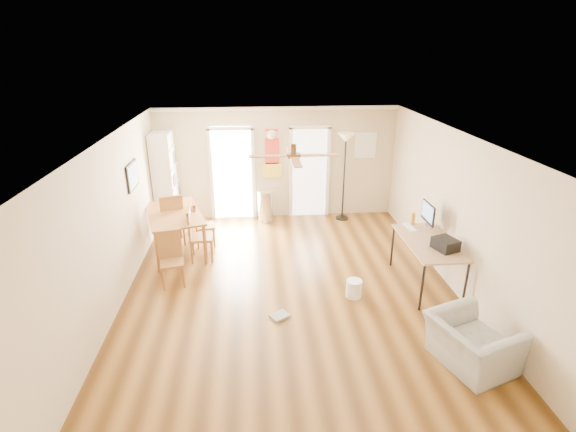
{
  "coord_description": "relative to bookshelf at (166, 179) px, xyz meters",
  "views": [
    {
      "loc": [
        -0.58,
        -6.18,
        3.9
      ],
      "look_at": [
        0.0,
        0.6,
        1.15
      ],
      "focal_mm": 26.72,
      "sensor_mm": 36.0,
      "label": 1
    }
  ],
  "objects": [
    {
      "name": "floor",
      "position": [
        2.52,
        -3.22,
        -1.07
      ],
      "size": [
        7.0,
        7.0,
        0.0
      ],
      "primitive_type": "plane",
      "color": "brown",
      "rests_on": "ground"
    },
    {
      "name": "ceiling",
      "position": [
        2.52,
        -3.22,
        1.53
      ],
      "size": [
        5.5,
        7.0,
        0.0
      ],
      "primitive_type": null,
      "color": "silver",
      "rests_on": "floor"
    },
    {
      "name": "wall_back",
      "position": [
        2.52,
        0.28,
        0.23
      ],
      "size": [
        5.5,
        0.04,
        2.6
      ],
      "primitive_type": null,
      "color": "beige",
      "rests_on": "floor"
    },
    {
      "name": "wall_front",
      "position": [
        2.52,
        -6.72,
        0.23
      ],
      "size": [
        5.5,
        0.04,
        2.6
      ],
      "primitive_type": null,
      "color": "beige",
      "rests_on": "floor"
    },
    {
      "name": "wall_left",
      "position": [
        -0.23,
        -3.22,
        0.23
      ],
      "size": [
        0.04,
        7.0,
        2.6
      ],
      "primitive_type": null,
      "color": "beige",
      "rests_on": "floor"
    },
    {
      "name": "wall_right",
      "position": [
        5.27,
        -3.22,
        0.23
      ],
      "size": [
        0.04,
        7.0,
        2.6
      ],
      "primitive_type": null,
      "color": "beige",
      "rests_on": "floor"
    },
    {
      "name": "crown_molding",
      "position": [
        2.52,
        -3.22,
        1.49
      ],
      "size": [
        5.5,
        7.0,
        0.08
      ],
      "primitive_type": null,
      "color": "white",
      "rests_on": "wall_back"
    },
    {
      "name": "kitchen_doorway",
      "position": [
        1.47,
        0.27,
        -0.02
      ],
      "size": [
        0.9,
        0.1,
        2.1
      ],
      "primitive_type": null,
      "color": "white",
      "rests_on": "wall_back"
    },
    {
      "name": "bathroom_doorway",
      "position": [
        3.27,
        0.27,
        -0.02
      ],
      "size": [
        0.8,
        0.1,
        2.1
      ],
      "primitive_type": null,
      "color": "white",
      "rests_on": "wall_back"
    },
    {
      "name": "wall_decal",
      "position": [
        2.39,
        0.26,
        0.48
      ],
      "size": [
        0.46,
        0.03,
        1.1
      ],
      "primitive_type": "cube",
      "color": "red",
      "rests_on": "wall_back"
    },
    {
      "name": "ac_grille",
      "position": [
        4.57,
        0.25,
        0.63
      ],
      "size": [
        0.5,
        0.04,
        0.6
      ],
      "primitive_type": "cube",
      "color": "white",
      "rests_on": "wall_back"
    },
    {
      "name": "framed_poster",
      "position": [
        -0.21,
        -1.82,
        0.63
      ],
      "size": [
        0.04,
        0.66,
        0.48
      ],
      "primitive_type": "cube",
      "color": "black",
      "rests_on": "wall_left"
    },
    {
      "name": "ceiling_fan",
      "position": [
        2.52,
        -3.52,
        1.36
      ],
      "size": [
        1.24,
        1.24,
        0.2
      ],
      "primitive_type": null,
      "color": "#593819",
      "rests_on": "ceiling"
    },
    {
      "name": "bookshelf",
      "position": [
        0.0,
        0.0,
        0.0
      ],
      "size": [
        0.63,
        1.03,
        2.14
      ],
      "primitive_type": null,
      "rotation": [
        0.0,
        0.0,
        0.23
      ],
      "color": "silver",
      "rests_on": "floor"
    },
    {
      "name": "dining_table",
      "position": [
        0.37,
        -1.43,
        -0.66
      ],
      "size": [
        1.42,
        1.85,
        0.82
      ],
      "primitive_type": null,
      "rotation": [
        0.0,
        0.0,
        0.3
      ],
      "color": "#976330",
      "rests_on": "floor"
    },
    {
      "name": "dining_chair_right_a",
      "position": [
        0.92,
        -1.21,
        -0.6
      ],
      "size": [
        0.46,
        0.46,
        0.95
      ],
      "primitive_type": null,
      "rotation": [
        0.0,
        0.0,
        1.76
      ],
      "color": "#A16034",
      "rests_on": "floor"
    },
    {
      "name": "dining_chair_right_b",
      "position": [
        0.92,
        -1.86,
        -0.55
      ],
      "size": [
        0.45,
        0.45,
        1.04
      ],
      "primitive_type": null,
      "rotation": [
        0.0,
        0.0,
        1.64
      ],
      "color": "#A47434",
      "rests_on": "floor"
    },
    {
      "name": "dining_chair_near",
      "position": [
        0.51,
        -2.78,
        -0.6
      ],
      "size": [
        0.46,
        0.46,
        0.95
      ],
      "primitive_type": null,
      "rotation": [
        0.0,
        0.0,
        0.21
      ],
      "color": "#9C6832",
      "rests_on": "floor"
    },
    {
      "name": "dining_chair_far",
      "position": [
        0.24,
        -1.08,
        -0.52
      ],
      "size": [
        0.57,
        0.57,
        1.1
      ],
      "primitive_type": null,
      "rotation": [
        0.0,
        0.0,
        3.46
      ],
      "color": "#9A6631",
      "rests_on": "floor"
    },
    {
      "name": "trash_can",
      "position": [
        2.21,
        -0.07,
        -0.7
      ],
      "size": [
        0.42,
        0.42,
        0.75
      ],
      "primitive_type": "cylinder",
      "rotation": [
        0.0,
        0.0,
        0.23
      ],
      "color": "#B9BABC",
      "rests_on": "floor"
    },
    {
      "name": "torchiere_lamp",
      "position": [
        4.03,
        -0.05,
        -0.05
      ],
      "size": [
        0.47,
        0.47,
        2.04
      ],
      "primitive_type": null,
      "rotation": [
        0.0,
        0.0,
        -0.26
      ],
      "color": "black",
      "rests_on": "floor"
    },
    {
      "name": "computer_desk",
      "position": [
        4.83,
        -3.16,
        -0.66
      ],
      "size": [
        0.78,
        1.55,
        0.83
      ],
      "primitive_type": null,
      "color": "tan",
      "rests_on": "floor"
    },
    {
      "name": "imac",
      "position": [
        4.99,
        -2.64,
        0.0
      ],
      "size": [
        0.21,
        0.52,
        0.48
      ],
      "primitive_type": null,
      "rotation": [
        0.0,
        0.0,
        0.28
      ],
      "color": "black",
      "rests_on": "computer_desk"
    },
    {
      "name": "keyboard",
      "position": [
        4.72,
        -2.57,
        -0.23
      ],
      "size": [
        0.15,
        0.38,
        0.01
      ],
      "primitive_type": "cube",
      "rotation": [
        0.0,
        0.0,
        0.09
      ],
      "color": "white",
      "rests_on": "computer_desk"
    },
    {
      "name": "printer",
      "position": [
        4.97,
        -3.47,
        -0.15
      ],
      "size": [
        0.41,
        0.44,
        0.19
      ],
      "primitive_type": "cube",
      "rotation": [
        0.0,
        0.0,
        0.33
      ],
      "color": "black",
      "rests_on": "computer_desk"
    },
    {
      "name": "orange_bottle",
      "position": [
        4.82,
        -2.42,
        -0.13
      ],
      "size": [
        0.09,
        0.09,
        0.21
      ],
      "primitive_type": "cylinder",
      "rotation": [
        0.0,
        0.0,
        -0.27
      ],
      "color": "orange",
      "rests_on": "computer_desk"
    },
    {
      "name": "wastebasket_a",
      "position": [
        3.54,
        -3.42,
        -0.92
      ],
      "size": [
        0.33,
        0.33,
        0.3
      ],
      "primitive_type": "cylinder",
      "rotation": [
        0.0,
        0.0,
        0.3
      ],
      "color": "white",
      "rests_on": "floor"
    },
    {
      "name": "floor_cloth",
      "position": [
        2.28,
        -3.9,
        -1.05
      ],
      "size": [
        0.34,
        0.32,
        0.04
      ],
      "primitive_type": "cube",
      "rotation": [
        0.0,
        0.0,
        0.56
      ],
      "color": "gray",
      "rests_on": "floor"
    },
    {
      "name": "armchair",
      "position": [
        4.67,
        -5.13,
        -0.75
      ],
      "size": [
        1.14,
        1.22,
        0.65
      ],
      "primitive_type": "imported",
      "rotation": [
        0.0,
        0.0,
        1.9
      ],
      "color": "#9FA09B",
      "rests_on": "floor"
    }
  ]
}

